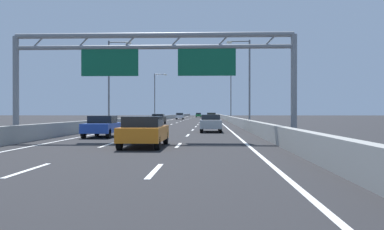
# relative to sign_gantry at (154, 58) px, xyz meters

# --- Properties ---
(ground_plane) EXTENTS (260.00, 260.00, 0.00)m
(ground_plane) POSITION_rel_sign_gantry_xyz_m (-0.07, 74.63, -4.83)
(ground_plane) COLOR #262628
(lane_dash_left_1) EXTENTS (0.16, 3.00, 0.01)m
(lane_dash_left_1) POSITION_rel_sign_gantry_xyz_m (-1.87, -12.87, -4.83)
(lane_dash_left_1) COLOR white
(lane_dash_left_1) RESTS_ON ground_plane
(lane_dash_left_2) EXTENTS (0.16, 3.00, 0.01)m
(lane_dash_left_2) POSITION_rel_sign_gantry_xyz_m (-1.87, -3.87, -4.83)
(lane_dash_left_2) COLOR white
(lane_dash_left_2) RESTS_ON ground_plane
(lane_dash_left_3) EXTENTS (0.16, 3.00, 0.01)m
(lane_dash_left_3) POSITION_rel_sign_gantry_xyz_m (-1.87, 5.13, -4.83)
(lane_dash_left_3) COLOR white
(lane_dash_left_3) RESTS_ON ground_plane
(lane_dash_left_4) EXTENTS (0.16, 3.00, 0.01)m
(lane_dash_left_4) POSITION_rel_sign_gantry_xyz_m (-1.87, 14.13, -4.83)
(lane_dash_left_4) COLOR white
(lane_dash_left_4) RESTS_ON ground_plane
(lane_dash_left_5) EXTENTS (0.16, 3.00, 0.01)m
(lane_dash_left_5) POSITION_rel_sign_gantry_xyz_m (-1.87, 23.13, -4.83)
(lane_dash_left_5) COLOR white
(lane_dash_left_5) RESTS_ON ground_plane
(lane_dash_left_6) EXTENTS (0.16, 3.00, 0.01)m
(lane_dash_left_6) POSITION_rel_sign_gantry_xyz_m (-1.87, 32.13, -4.83)
(lane_dash_left_6) COLOR white
(lane_dash_left_6) RESTS_ON ground_plane
(lane_dash_left_7) EXTENTS (0.16, 3.00, 0.01)m
(lane_dash_left_7) POSITION_rel_sign_gantry_xyz_m (-1.87, 41.13, -4.83)
(lane_dash_left_7) COLOR white
(lane_dash_left_7) RESTS_ON ground_plane
(lane_dash_left_8) EXTENTS (0.16, 3.00, 0.01)m
(lane_dash_left_8) POSITION_rel_sign_gantry_xyz_m (-1.87, 50.13, -4.83)
(lane_dash_left_8) COLOR white
(lane_dash_left_8) RESTS_ON ground_plane
(lane_dash_left_9) EXTENTS (0.16, 3.00, 0.01)m
(lane_dash_left_9) POSITION_rel_sign_gantry_xyz_m (-1.87, 59.13, -4.83)
(lane_dash_left_9) COLOR white
(lane_dash_left_9) RESTS_ON ground_plane
(lane_dash_left_10) EXTENTS (0.16, 3.00, 0.01)m
(lane_dash_left_10) POSITION_rel_sign_gantry_xyz_m (-1.87, 68.13, -4.83)
(lane_dash_left_10) COLOR white
(lane_dash_left_10) RESTS_ON ground_plane
(lane_dash_left_11) EXTENTS (0.16, 3.00, 0.01)m
(lane_dash_left_11) POSITION_rel_sign_gantry_xyz_m (-1.87, 77.13, -4.83)
(lane_dash_left_11) COLOR white
(lane_dash_left_11) RESTS_ON ground_plane
(lane_dash_left_12) EXTENTS (0.16, 3.00, 0.01)m
(lane_dash_left_12) POSITION_rel_sign_gantry_xyz_m (-1.87, 86.13, -4.83)
(lane_dash_left_12) COLOR white
(lane_dash_left_12) RESTS_ON ground_plane
(lane_dash_left_13) EXTENTS (0.16, 3.00, 0.01)m
(lane_dash_left_13) POSITION_rel_sign_gantry_xyz_m (-1.87, 95.13, -4.83)
(lane_dash_left_13) COLOR white
(lane_dash_left_13) RESTS_ON ground_plane
(lane_dash_left_14) EXTENTS (0.16, 3.00, 0.01)m
(lane_dash_left_14) POSITION_rel_sign_gantry_xyz_m (-1.87, 104.13, -4.83)
(lane_dash_left_14) COLOR white
(lane_dash_left_14) RESTS_ON ground_plane
(lane_dash_left_15) EXTENTS (0.16, 3.00, 0.01)m
(lane_dash_left_15) POSITION_rel_sign_gantry_xyz_m (-1.87, 113.13, -4.83)
(lane_dash_left_15) COLOR white
(lane_dash_left_15) RESTS_ON ground_plane
(lane_dash_left_16) EXTENTS (0.16, 3.00, 0.01)m
(lane_dash_left_16) POSITION_rel_sign_gantry_xyz_m (-1.87, 122.13, -4.83)
(lane_dash_left_16) COLOR white
(lane_dash_left_16) RESTS_ON ground_plane
(lane_dash_left_17) EXTENTS (0.16, 3.00, 0.01)m
(lane_dash_left_17) POSITION_rel_sign_gantry_xyz_m (-1.87, 131.13, -4.83)
(lane_dash_left_17) COLOR white
(lane_dash_left_17) RESTS_ON ground_plane
(lane_dash_right_1) EXTENTS (0.16, 3.00, 0.01)m
(lane_dash_right_1) POSITION_rel_sign_gantry_xyz_m (1.73, -12.87, -4.83)
(lane_dash_right_1) COLOR white
(lane_dash_right_1) RESTS_ON ground_plane
(lane_dash_right_2) EXTENTS (0.16, 3.00, 0.01)m
(lane_dash_right_2) POSITION_rel_sign_gantry_xyz_m (1.73, -3.87, -4.83)
(lane_dash_right_2) COLOR white
(lane_dash_right_2) RESTS_ON ground_plane
(lane_dash_right_3) EXTENTS (0.16, 3.00, 0.01)m
(lane_dash_right_3) POSITION_rel_sign_gantry_xyz_m (1.73, 5.13, -4.83)
(lane_dash_right_3) COLOR white
(lane_dash_right_3) RESTS_ON ground_plane
(lane_dash_right_4) EXTENTS (0.16, 3.00, 0.01)m
(lane_dash_right_4) POSITION_rel_sign_gantry_xyz_m (1.73, 14.13, -4.83)
(lane_dash_right_4) COLOR white
(lane_dash_right_4) RESTS_ON ground_plane
(lane_dash_right_5) EXTENTS (0.16, 3.00, 0.01)m
(lane_dash_right_5) POSITION_rel_sign_gantry_xyz_m (1.73, 23.13, -4.83)
(lane_dash_right_5) COLOR white
(lane_dash_right_5) RESTS_ON ground_plane
(lane_dash_right_6) EXTENTS (0.16, 3.00, 0.01)m
(lane_dash_right_6) POSITION_rel_sign_gantry_xyz_m (1.73, 32.13, -4.83)
(lane_dash_right_6) COLOR white
(lane_dash_right_6) RESTS_ON ground_plane
(lane_dash_right_7) EXTENTS (0.16, 3.00, 0.01)m
(lane_dash_right_7) POSITION_rel_sign_gantry_xyz_m (1.73, 41.13, -4.83)
(lane_dash_right_7) COLOR white
(lane_dash_right_7) RESTS_ON ground_plane
(lane_dash_right_8) EXTENTS (0.16, 3.00, 0.01)m
(lane_dash_right_8) POSITION_rel_sign_gantry_xyz_m (1.73, 50.13, -4.83)
(lane_dash_right_8) COLOR white
(lane_dash_right_8) RESTS_ON ground_plane
(lane_dash_right_9) EXTENTS (0.16, 3.00, 0.01)m
(lane_dash_right_9) POSITION_rel_sign_gantry_xyz_m (1.73, 59.13, -4.83)
(lane_dash_right_9) COLOR white
(lane_dash_right_9) RESTS_ON ground_plane
(lane_dash_right_10) EXTENTS (0.16, 3.00, 0.01)m
(lane_dash_right_10) POSITION_rel_sign_gantry_xyz_m (1.73, 68.13, -4.83)
(lane_dash_right_10) COLOR white
(lane_dash_right_10) RESTS_ON ground_plane
(lane_dash_right_11) EXTENTS (0.16, 3.00, 0.01)m
(lane_dash_right_11) POSITION_rel_sign_gantry_xyz_m (1.73, 77.13, -4.83)
(lane_dash_right_11) COLOR white
(lane_dash_right_11) RESTS_ON ground_plane
(lane_dash_right_12) EXTENTS (0.16, 3.00, 0.01)m
(lane_dash_right_12) POSITION_rel_sign_gantry_xyz_m (1.73, 86.13, -4.83)
(lane_dash_right_12) COLOR white
(lane_dash_right_12) RESTS_ON ground_plane
(lane_dash_right_13) EXTENTS (0.16, 3.00, 0.01)m
(lane_dash_right_13) POSITION_rel_sign_gantry_xyz_m (1.73, 95.13, -4.83)
(lane_dash_right_13) COLOR white
(lane_dash_right_13) RESTS_ON ground_plane
(lane_dash_right_14) EXTENTS (0.16, 3.00, 0.01)m
(lane_dash_right_14) POSITION_rel_sign_gantry_xyz_m (1.73, 104.13, -4.83)
(lane_dash_right_14) COLOR white
(lane_dash_right_14) RESTS_ON ground_plane
(lane_dash_right_15) EXTENTS (0.16, 3.00, 0.01)m
(lane_dash_right_15) POSITION_rel_sign_gantry_xyz_m (1.73, 113.13, -4.83)
(lane_dash_right_15) COLOR white
(lane_dash_right_15) RESTS_ON ground_plane
(lane_dash_right_16) EXTENTS (0.16, 3.00, 0.01)m
(lane_dash_right_16) POSITION_rel_sign_gantry_xyz_m (1.73, 122.13, -4.83)
(lane_dash_right_16) COLOR white
(lane_dash_right_16) RESTS_ON ground_plane
(lane_dash_right_17) EXTENTS (0.16, 3.00, 0.01)m
(lane_dash_right_17) POSITION_rel_sign_gantry_xyz_m (1.73, 131.13, -4.83)
(lane_dash_right_17) COLOR white
(lane_dash_right_17) RESTS_ON ground_plane
(edge_line_left) EXTENTS (0.16, 176.00, 0.01)m
(edge_line_left) POSITION_rel_sign_gantry_xyz_m (-5.32, 62.63, -4.83)
(edge_line_left) COLOR white
(edge_line_left) RESTS_ON ground_plane
(edge_line_right) EXTENTS (0.16, 176.00, 0.01)m
(edge_line_right) POSITION_rel_sign_gantry_xyz_m (5.18, 62.63, -4.83)
(edge_line_right) COLOR white
(edge_line_right) RESTS_ON ground_plane
(barrier_left) EXTENTS (0.45, 220.00, 0.95)m
(barrier_left) POSITION_rel_sign_gantry_xyz_m (-6.97, 84.63, -4.36)
(barrier_left) COLOR #9E9E99
(barrier_left) RESTS_ON ground_plane
(barrier_right) EXTENTS (0.45, 220.00, 0.95)m
(barrier_right) POSITION_rel_sign_gantry_xyz_m (6.83, 84.63, -4.36)
(barrier_right) COLOR #9E9E99
(barrier_right) RESTS_ON ground_plane
(sign_gantry) EXTENTS (16.88, 0.36, 6.36)m
(sign_gantry) POSITION_rel_sign_gantry_xyz_m (0.00, 0.00, 0.00)
(sign_gantry) COLOR gray
(sign_gantry) RESTS_ON ground_plane
(streetlamp_left_mid) EXTENTS (2.58, 0.28, 9.50)m
(streetlamp_left_mid) POSITION_rel_sign_gantry_xyz_m (-7.53, 20.77, 0.56)
(streetlamp_left_mid) COLOR slate
(streetlamp_left_mid) RESTS_ON ground_plane
(streetlamp_right_mid) EXTENTS (2.58, 0.28, 9.50)m
(streetlamp_right_mid) POSITION_rel_sign_gantry_xyz_m (7.40, 20.77, 0.56)
(streetlamp_right_mid) COLOR slate
(streetlamp_right_mid) RESTS_ON ground_plane
(streetlamp_left_far) EXTENTS (2.58, 0.28, 9.50)m
(streetlamp_left_far) POSITION_rel_sign_gantry_xyz_m (-7.53, 59.20, 0.56)
(streetlamp_left_far) COLOR slate
(streetlamp_left_far) RESTS_ON ground_plane
(streetlamp_right_far) EXTENTS (2.58, 0.28, 9.50)m
(streetlamp_right_far) POSITION_rel_sign_gantry_xyz_m (7.40, 59.20, 0.56)
(streetlamp_right_far) COLOR slate
(streetlamp_right_far) RESTS_ON ground_plane
(orange_car) EXTENTS (1.89, 4.53, 1.45)m
(orange_car) POSITION_rel_sign_gantry_xyz_m (0.17, -4.84, -4.08)
(orange_car) COLOR orange
(orange_car) RESTS_ON ground_plane
(black_car) EXTENTS (1.74, 4.66, 1.42)m
(black_car) POSITION_rel_sign_gantry_xyz_m (-3.90, 33.69, -4.10)
(black_car) COLOR black
(black_car) RESTS_ON ground_plane
(yellow_car) EXTENTS (1.88, 4.18, 1.58)m
(yellow_car) POSITION_rel_sign_gantry_xyz_m (3.69, 57.30, -4.03)
(yellow_car) COLOR yellow
(yellow_car) RESTS_ON ground_plane
(green_car) EXTENTS (1.79, 4.28, 1.48)m
(green_car) POSITION_rel_sign_gantry_xyz_m (-0.26, 112.83, -4.07)
(green_car) COLOR #1E7A38
(green_car) RESTS_ON ground_plane
(silver_car) EXTENTS (1.76, 4.62, 1.45)m
(silver_car) POSITION_rel_sign_gantry_xyz_m (3.39, 10.63, -4.09)
(silver_car) COLOR #A8ADB2
(silver_car) RESTS_ON ground_plane
(white_car) EXTENTS (1.74, 4.16, 1.53)m
(white_car) POSITION_rel_sign_gantry_xyz_m (-3.65, 72.94, -4.07)
(white_car) COLOR silver
(white_car) RESTS_ON ground_plane
(blue_car) EXTENTS (1.81, 4.22, 1.42)m
(blue_car) POSITION_rel_sign_gantry_xyz_m (-3.87, 2.98, -4.11)
(blue_car) COLOR #2347AD
(blue_car) RESTS_ON ground_plane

